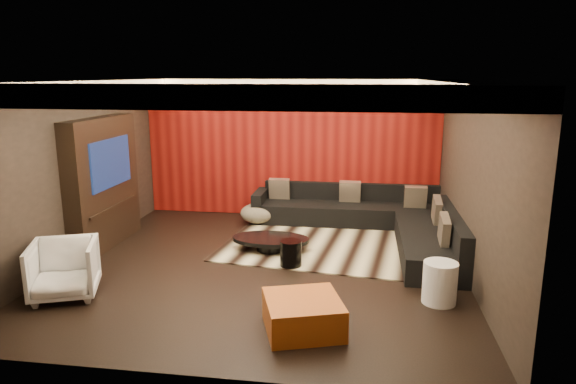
% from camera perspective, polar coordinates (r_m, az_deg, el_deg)
% --- Properties ---
extents(floor, '(6.00, 6.00, 0.02)m').
position_cam_1_polar(floor, '(8.00, -2.78, -8.31)').
color(floor, black).
rests_on(floor, ground).
extents(ceiling, '(6.00, 6.00, 0.02)m').
position_cam_1_polar(ceiling, '(7.46, -3.02, 12.33)').
color(ceiling, silver).
rests_on(ceiling, ground).
extents(wall_back, '(6.00, 0.02, 2.80)m').
position_cam_1_polar(wall_back, '(10.53, 0.29, 4.82)').
color(wall_back, black).
rests_on(wall_back, ground).
extents(wall_left, '(0.02, 6.00, 2.80)m').
position_cam_1_polar(wall_left, '(8.70, -22.75, 2.08)').
color(wall_left, black).
rests_on(wall_left, ground).
extents(wall_right, '(0.02, 6.00, 2.80)m').
position_cam_1_polar(wall_right, '(7.62, 19.90, 0.90)').
color(wall_right, black).
rests_on(wall_right, ground).
extents(red_feature_wall, '(5.98, 0.05, 2.78)m').
position_cam_1_polar(red_feature_wall, '(10.49, 0.26, 4.79)').
color(red_feature_wall, '#6B0C0A').
rests_on(red_feature_wall, ground).
extents(soffit_back, '(6.00, 0.60, 0.22)m').
position_cam_1_polar(soffit_back, '(10.12, 0.05, 11.82)').
color(soffit_back, silver).
rests_on(soffit_back, ground).
extents(soffit_front, '(6.00, 0.60, 0.22)m').
position_cam_1_polar(soffit_front, '(4.84, -9.37, 10.44)').
color(soffit_front, silver).
rests_on(soffit_front, ground).
extents(soffit_left, '(0.60, 4.80, 0.22)m').
position_cam_1_polar(soffit_left, '(8.42, -21.68, 10.70)').
color(soffit_left, silver).
rests_on(soffit_left, ground).
extents(soffit_right, '(0.60, 4.80, 0.22)m').
position_cam_1_polar(soffit_right, '(7.42, 18.29, 10.78)').
color(soffit_right, silver).
rests_on(soffit_right, ground).
extents(cove_back, '(4.80, 0.08, 0.04)m').
position_cam_1_polar(cove_back, '(9.79, -0.25, 11.25)').
color(cove_back, '#FFD899').
rests_on(cove_back, ground).
extents(cove_front, '(4.80, 0.08, 0.04)m').
position_cam_1_polar(cove_front, '(5.17, -8.19, 9.63)').
color(cove_front, '#FFD899').
rests_on(cove_front, ground).
extents(cove_left, '(0.08, 4.80, 0.04)m').
position_cam_1_polar(cove_left, '(8.26, -19.55, 10.21)').
color(cove_left, '#FFD899').
rests_on(cove_left, ground).
extents(cove_right, '(0.08, 4.80, 0.04)m').
position_cam_1_polar(cove_right, '(7.37, 15.60, 10.24)').
color(cove_right, '#FFD899').
rests_on(cove_right, ground).
extents(tv_surround, '(0.30, 2.00, 2.20)m').
position_cam_1_polar(tv_surround, '(9.19, -19.83, 0.94)').
color(tv_surround, black).
rests_on(tv_surround, ground).
extents(tv_screen, '(0.04, 1.30, 0.80)m').
position_cam_1_polar(tv_screen, '(9.05, -19.11, 3.08)').
color(tv_screen, black).
rests_on(tv_screen, ground).
extents(tv_shelf, '(0.04, 1.60, 0.04)m').
position_cam_1_polar(tv_shelf, '(9.20, -18.76, -1.52)').
color(tv_shelf, black).
rests_on(tv_shelf, ground).
extents(rug, '(4.34, 3.47, 0.02)m').
position_cam_1_polar(rug, '(9.09, 6.30, -5.60)').
color(rug, beige).
rests_on(rug, floor).
extents(coffee_table, '(1.31, 1.31, 0.22)m').
position_cam_1_polar(coffee_table, '(8.62, -1.94, -5.75)').
color(coffee_table, black).
rests_on(coffee_table, rug).
extents(drum_stool, '(0.36, 0.36, 0.39)m').
position_cam_1_polar(drum_stool, '(7.90, 0.32, -6.81)').
color(drum_stool, black).
rests_on(drum_stool, rug).
extents(striped_pouf, '(0.88, 0.88, 0.38)m').
position_cam_1_polar(striped_pouf, '(10.16, -3.37, -2.36)').
color(striped_pouf, beige).
rests_on(striped_pouf, rug).
extents(white_side_table, '(0.55, 0.55, 0.55)m').
position_cam_1_polar(white_side_table, '(6.97, 16.51, -9.64)').
color(white_side_table, white).
rests_on(white_side_table, floor).
extents(orange_ottoman, '(1.07, 1.07, 0.38)m').
position_cam_1_polar(orange_ottoman, '(6.08, 1.67, -13.43)').
color(orange_ottoman, '#A23E14').
rests_on(orange_ottoman, floor).
extents(armchair, '(1.06, 1.07, 0.76)m').
position_cam_1_polar(armchair, '(7.44, -23.64, -7.89)').
color(armchair, silver).
rests_on(armchair, floor).
extents(sectional_sofa, '(3.65, 3.50, 0.75)m').
position_cam_1_polar(sectional_sofa, '(9.55, 9.68, -3.20)').
color(sectional_sofa, black).
rests_on(sectional_sofa, floor).
extents(throw_pillows, '(3.21, 2.81, 0.50)m').
position_cam_1_polar(throw_pillows, '(9.49, 10.14, -1.09)').
color(throw_pillows, tan).
rests_on(throw_pillows, sectional_sofa).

